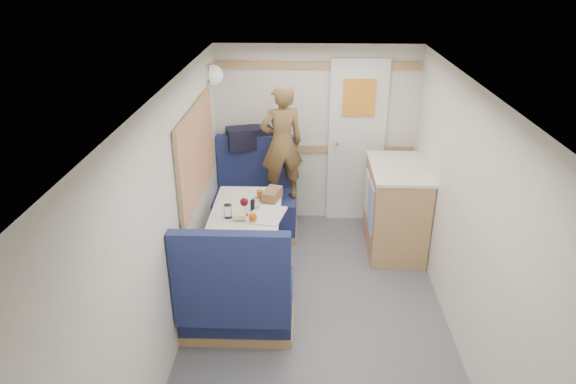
{
  "coord_description": "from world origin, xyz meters",
  "views": [
    {
      "loc": [
        -0.13,
        -3.21,
        2.81
      ],
      "look_at": [
        -0.27,
        0.9,
        0.92
      ],
      "focal_mm": 32.0,
      "sensor_mm": 36.0,
      "label": 1
    }
  ],
  "objects_px": {
    "duffel_bag": "(249,137)",
    "tumbler_right": "(256,204)",
    "wine_glass": "(244,203)",
    "tumbler_left": "(228,211)",
    "tray": "(267,215)",
    "dinette_table": "(247,222)",
    "bench_far": "(256,206)",
    "pepper_grinder": "(252,205)",
    "dome_light": "(213,75)",
    "galley_counter": "(395,208)",
    "bread_loaf": "(272,195)",
    "person": "(282,144)",
    "cheese_block": "(240,216)",
    "orange_fruit": "(253,217)",
    "beer_glass": "(260,195)",
    "bench_near": "(237,302)"
  },
  "relations": [
    {
      "from": "bread_loaf",
      "to": "duffel_bag",
      "type": "bearing_deg",
      "value": 107.87
    },
    {
      "from": "person",
      "to": "cheese_block",
      "type": "distance_m",
      "value": 1.13
    },
    {
      "from": "galley_counter",
      "to": "beer_glass",
      "type": "bearing_deg",
      "value": -164.05
    },
    {
      "from": "bench_far",
      "to": "tumbler_left",
      "type": "bearing_deg",
      "value": -97.46
    },
    {
      "from": "dinette_table",
      "to": "bench_near",
      "type": "relative_size",
      "value": 0.88
    },
    {
      "from": "pepper_grinder",
      "to": "bread_loaf",
      "type": "relative_size",
      "value": 0.42
    },
    {
      "from": "wine_glass",
      "to": "pepper_grinder",
      "type": "distance_m",
      "value": 0.14
    },
    {
      "from": "bench_far",
      "to": "tray",
      "type": "relative_size",
      "value": 2.8
    },
    {
      "from": "cheese_block",
      "to": "tray",
      "type": "bearing_deg",
      "value": 21.03
    },
    {
      "from": "wine_glass",
      "to": "tumbler_left",
      "type": "height_order",
      "value": "wine_glass"
    },
    {
      "from": "bench_near",
      "to": "wine_glass",
      "type": "height_order",
      "value": "bench_near"
    },
    {
      "from": "tumbler_left",
      "to": "wine_glass",
      "type": "bearing_deg",
      "value": 17.86
    },
    {
      "from": "person",
      "to": "pepper_grinder",
      "type": "distance_m",
      "value": 0.92
    },
    {
      "from": "bench_far",
      "to": "bench_near",
      "type": "bearing_deg",
      "value": -90.0
    },
    {
      "from": "orange_fruit",
      "to": "tumbler_right",
      "type": "relative_size",
      "value": 0.66
    },
    {
      "from": "pepper_grinder",
      "to": "bench_near",
      "type": "bearing_deg",
      "value": -94.47
    },
    {
      "from": "tray",
      "to": "wine_glass",
      "type": "xyz_separation_m",
      "value": [
        -0.2,
        0.01,
        0.11
      ]
    },
    {
      "from": "bench_near",
      "to": "pepper_grinder",
      "type": "height_order",
      "value": "bench_near"
    },
    {
      "from": "dome_light",
      "to": "bench_near",
      "type": "bearing_deg",
      "value": -77.18
    },
    {
      "from": "orange_fruit",
      "to": "duffel_bag",
      "type": "bearing_deg",
      "value": 96.81
    },
    {
      "from": "beer_glass",
      "to": "bread_loaf",
      "type": "distance_m",
      "value": 0.12
    },
    {
      "from": "person",
      "to": "bread_loaf",
      "type": "bearing_deg",
      "value": 65.59
    },
    {
      "from": "duffel_bag",
      "to": "tumbler_right",
      "type": "relative_size",
      "value": 4.45
    },
    {
      "from": "bench_near",
      "to": "dinette_table",
      "type": "bearing_deg",
      "value": 90.0
    },
    {
      "from": "galley_counter",
      "to": "orange_fruit",
      "type": "bearing_deg",
      "value": -148.23
    },
    {
      "from": "dome_light",
      "to": "cheese_block",
      "type": "distance_m",
      "value": 1.53
    },
    {
      "from": "cheese_block",
      "to": "tumbler_left",
      "type": "height_order",
      "value": "tumbler_left"
    },
    {
      "from": "dinette_table",
      "to": "bench_far",
      "type": "relative_size",
      "value": 0.88
    },
    {
      "from": "galley_counter",
      "to": "tumbler_left",
      "type": "bearing_deg",
      "value": -154.66
    },
    {
      "from": "wine_glass",
      "to": "tumbler_left",
      "type": "relative_size",
      "value": 1.38
    },
    {
      "from": "galley_counter",
      "to": "dome_light",
      "type": "bearing_deg",
      "value": 170.82
    },
    {
      "from": "person",
      "to": "orange_fruit",
      "type": "xyz_separation_m",
      "value": [
        -0.2,
        -1.08,
        -0.3
      ]
    },
    {
      "from": "cheese_block",
      "to": "orange_fruit",
      "type": "bearing_deg",
      "value": -19.23
    },
    {
      "from": "tray",
      "to": "wine_glass",
      "type": "distance_m",
      "value": 0.23
    },
    {
      "from": "tumbler_left",
      "to": "beer_glass",
      "type": "relative_size",
      "value": 1.28
    },
    {
      "from": "wine_glass",
      "to": "tumbler_left",
      "type": "distance_m",
      "value": 0.16
    },
    {
      "from": "tray",
      "to": "tumbler_right",
      "type": "height_order",
      "value": "tumbler_right"
    },
    {
      "from": "bench_far",
      "to": "bread_loaf",
      "type": "height_order",
      "value": "bench_far"
    },
    {
      "from": "tumbler_right",
      "to": "pepper_grinder",
      "type": "distance_m",
      "value": 0.04
    },
    {
      "from": "bench_far",
      "to": "pepper_grinder",
      "type": "xyz_separation_m",
      "value": [
        0.06,
        -0.93,
        0.47
      ]
    },
    {
      "from": "duffel_bag",
      "to": "tumbler_left",
      "type": "bearing_deg",
      "value": -111.86
    },
    {
      "from": "person",
      "to": "cheese_block",
      "type": "xyz_separation_m",
      "value": [
        -0.32,
        -1.04,
        -0.31
      ]
    },
    {
      "from": "tray",
      "to": "dinette_table",
      "type": "bearing_deg",
      "value": 138.52
    },
    {
      "from": "wine_glass",
      "to": "dome_light",
      "type": "bearing_deg",
      "value": 111.05
    },
    {
      "from": "bread_loaf",
      "to": "tray",
      "type": "bearing_deg",
      "value": -94.47
    },
    {
      "from": "bench_far",
      "to": "galley_counter",
      "type": "bearing_deg",
      "value": -12.1
    },
    {
      "from": "tumbler_right",
      "to": "pepper_grinder",
      "type": "bearing_deg",
      "value": -136.7
    },
    {
      "from": "dome_light",
      "to": "wine_glass",
      "type": "relative_size",
      "value": 1.19
    },
    {
      "from": "dome_light",
      "to": "wine_glass",
      "type": "height_order",
      "value": "dome_light"
    },
    {
      "from": "wine_glass",
      "to": "tumbler_right",
      "type": "relative_size",
      "value": 1.56
    }
  ]
}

